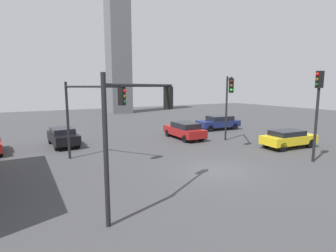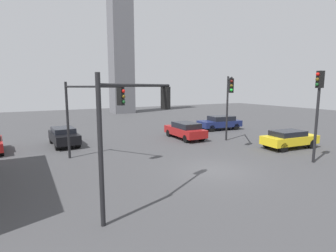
{
  "view_description": "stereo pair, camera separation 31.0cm",
  "coord_description": "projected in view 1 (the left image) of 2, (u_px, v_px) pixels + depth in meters",
  "views": [
    {
      "loc": [
        -9.35,
        -10.97,
        4.63
      ],
      "look_at": [
        0.25,
        5.84,
        1.71
      ],
      "focal_mm": 28.11,
      "sensor_mm": 36.0,
      "label": 1
    },
    {
      "loc": [
        -9.08,
        -11.12,
        4.63
      ],
      "look_at": [
        0.25,
        5.84,
        1.71
      ],
      "focal_mm": 28.11,
      "sensor_mm": 36.0,
      "label": 2
    }
  ],
  "objects": [
    {
      "name": "skyline_tower",
      "position": [
        118.0,
        33.0,
        44.69
      ],
      "size": [
        3.59,
        3.59,
        27.27
      ],
      "primitive_type": "cube",
      "color": "slate",
      "rests_on": "ground_plane"
    },
    {
      "name": "car_2",
      "position": [
        184.0,
        130.0,
        23.46
      ],
      "size": [
        1.98,
        4.56,
        1.48
      ],
      "rotation": [
        0.0,
        0.0,
        1.55
      ],
      "color": "maroon",
      "rests_on": "ground_plane"
    },
    {
      "name": "ground_plane",
      "position": [
        216.0,
        170.0,
        14.69
      ],
      "size": [
        89.28,
        89.28,
        0.0
      ],
      "primitive_type": "plane",
      "color": "#424244"
    },
    {
      "name": "car_0",
      "position": [
        288.0,
        138.0,
        19.98
      ],
      "size": [
        4.45,
        2.13,
        1.35
      ],
      "rotation": [
        0.0,
        0.0,
        -0.09
      ],
      "color": "yellow",
      "rests_on": "ground_plane"
    },
    {
      "name": "car_3",
      "position": [
        218.0,
        122.0,
        28.52
      ],
      "size": [
        4.71,
        2.51,
        1.48
      ],
      "rotation": [
        0.0,
        0.0,
        3.04
      ],
      "color": "navy",
      "rests_on": "ground_plane"
    },
    {
      "name": "traffic_light_0",
      "position": [
        142.0,
        114.0,
        10.04
      ],
      "size": [
        3.86,
        2.39,
        5.07
      ],
      "rotation": [
        0.0,
        0.0,
        0.54
      ],
      "color": "black",
      "rests_on": "ground_plane"
    },
    {
      "name": "traffic_light_2",
      "position": [
        229.0,
        95.0,
        20.49
      ],
      "size": [
        2.7,
        3.39,
        5.48
      ],
      "rotation": [
        0.0,
        0.0,
        -2.24
      ],
      "color": "black",
      "rests_on": "ground_plane"
    },
    {
      "name": "traffic_light_1",
      "position": [
        93.0,
        105.0,
        15.67
      ],
      "size": [
        2.72,
        3.75,
        4.93
      ],
      "rotation": [
        0.0,
        0.0,
        -0.95
      ],
      "color": "black",
      "rests_on": "ground_plane"
    },
    {
      "name": "car_1",
      "position": [
        63.0,
        136.0,
        20.63
      ],
      "size": [
        1.96,
        4.14,
        1.41
      ],
      "rotation": [
        0.0,
        0.0,
        -1.52
      ],
      "color": "black",
      "rests_on": "ground_plane"
    },
    {
      "name": "traffic_light_3",
      "position": [
        318.0,
        100.0,
        15.76
      ],
      "size": [
        0.48,
        0.38,
        5.54
      ],
      "rotation": [
        0.0,
        0.0,
        2.94
      ],
      "color": "black",
      "rests_on": "ground_plane"
    }
  ]
}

